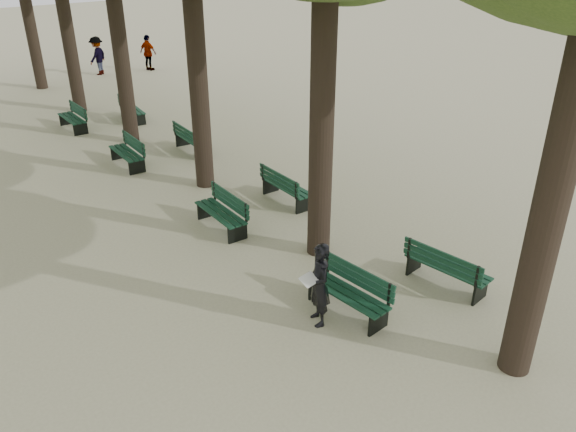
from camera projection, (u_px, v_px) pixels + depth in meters
ground at (366, 343)px, 10.09m from camera, size 120.00×120.00×0.00m
bench_left_0 at (347, 301)px, 10.80m from camera, size 0.68×1.83×0.92m
bench_left_1 at (221, 219)px, 13.91m from camera, size 0.68×1.83×0.92m
bench_left_2 at (127, 158)px, 17.73m from camera, size 0.68×1.83×0.92m
bench_left_3 at (73, 123)px, 21.08m from camera, size 0.60×1.81×0.92m
bench_right_0 at (446, 274)px, 11.64m from camera, size 0.74×1.85×0.92m
bench_right_1 at (287, 193)px, 15.34m from camera, size 0.66×1.83×0.92m
bench_right_2 at (192, 144)px, 18.89m from camera, size 0.72×1.84×0.92m
bench_right_3 at (133, 114)px, 22.14m from camera, size 0.81×1.86×0.92m
man_with_map at (319, 285)px, 10.28m from camera, size 0.71×0.74×1.67m
pedestrian_b at (97, 56)px, 29.20m from camera, size 1.23×1.06×1.93m
pedestrian_c at (148, 53)px, 30.14m from camera, size 0.73×1.15×1.85m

